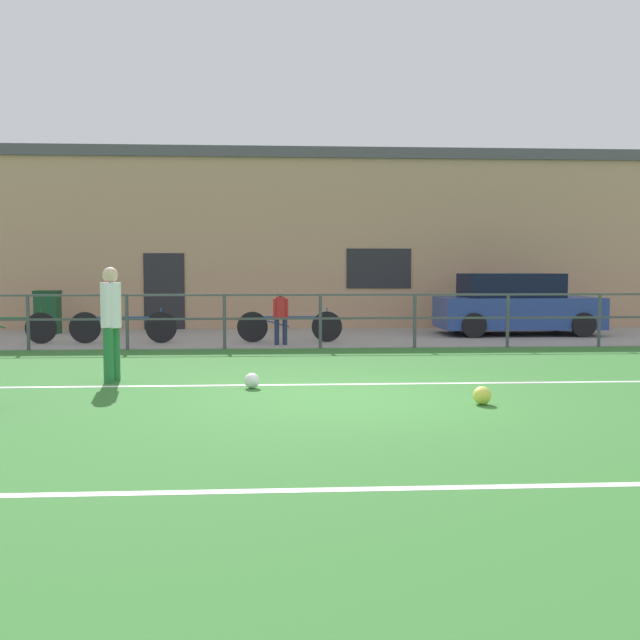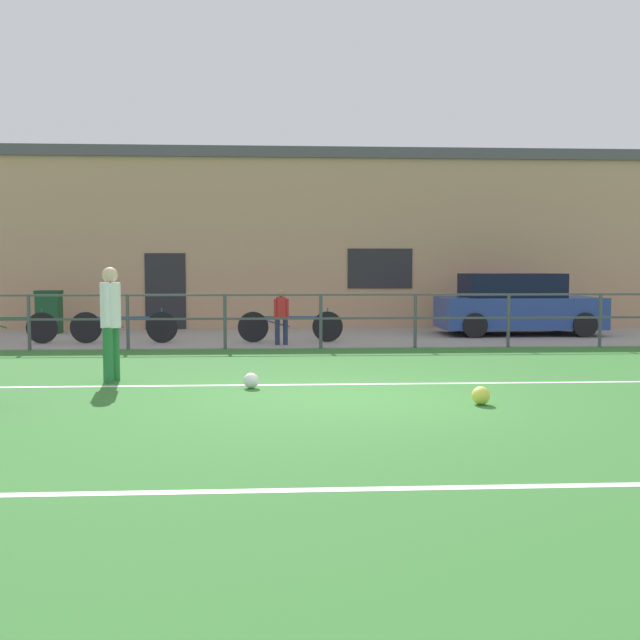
# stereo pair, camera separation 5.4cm
# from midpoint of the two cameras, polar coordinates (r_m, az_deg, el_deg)

# --- Properties ---
(ground) EXTENTS (60.00, 44.00, 0.04)m
(ground) POSITION_cam_midpoint_polar(r_m,az_deg,el_deg) (9.58, 2.06, -6.16)
(ground) COLOR #33702D
(field_line_touchline) EXTENTS (36.00, 0.11, 0.00)m
(field_line_touchline) POSITION_cam_midpoint_polar(r_m,az_deg,el_deg) (10.69, 1.47, -4.98)
(field_line_touchline) COLOR white
(field_line_touchline) RESTS_ON ground
(field_line_hash) EXTENTS (36.00, 0.11, 0.00)m
(field_line_hash) POSITION_cam_midpoint_polar(r_m,az_deg,el_deg) (5.75, 5.94, -12.82)
(field_line_hash) COLOR white
(field_line_hash) RESTS_ON ground
(pavement_strip) EXTENTS (48.00, 5.00, 0.02)m
(pavement_strip) POSITION_cam_midpoint_polar(r_m,az_deg,el_deg) (17.98, -0.54, -1.33)
(pavement_strip) COLOR gray
(pavement_strip) RESTS_ON ground
(perimeter_fence) EXTENTS (36.07, 0.07, 1.15)m
(perimeter_fence) POSITION_cam_midpoint_polar(r_m,az_deg,el_deg) (15.44, -0.07, 0.55)
(perimeter_fence) COLOR #474C51
(perimeter_fence) RESTS_ON ground
(clubhouse_facade) EXTENTS (28.00, 2.56, 5.01)m
(clubhouse_facade) POSITION_cam_midpoint_polar(r_m,az_deg,el_deg) (21.62, -1.05, 6.20)
(clubhouse_facade) COLOR tan
(clubhouse_facade) RESTS_ON ground
(player_striker) EXTENTS (0.30, 0.46, 1.69)m
(player_striker) POSITION_cam_midpoint_polar(r_m,az_deg,el_deg) (11.27, -15.97, 0.23)
(player_striker) COLOR #237038
(player_striker) RESTS_ON ground
(soccer_ball_match) EXTENTS (0.22, 0.22, 0.22)m
(soccer_ball_match) POSITION_cam_midpoint_polar(r_m,az_deg,el_deg) (10.35, -5.43, -4.70)
(soccer_ball_match) COLOR white
(soccer_ball_match) RESTS_ON ground
(soccer_ball_spare) EXTENTS (0.23, 0.23, 0.23)m
(soccer_ball_spare) POSITION_cam_midpoint_polar(r_m,az_deg,el_deg) (9.31, 12.25, -5.72)
(soccer_ball_spare) COLOR #E5E04C
(soccer_ball_spare) RESTS_ON ground
(spectator_child) EXTENTS (0.33, 0.21, 1.20)m
(spectator_child) POSITION_cam_midpoint_polar(r_m,az_deg,el_deg) (16.01, -3.15, 0.50)
(spectator_child) COLOR #232D4C
(spectator_child) RESTS_ON pavement_strip
(parked_car_red) EXTENTS (3.96, 1.90, 1.54)m
(parked_car_red) POSITION_cam_midpoint_polar(r_m,az_deg,el_deg) (19.23, 14.77, 1.09)
(parked_car_red) COLOR #28428E
(parked_car_red) RESTS_ON pavement_strip
(bicycle_parked_0) EXTENTS (2.19, 0.04, 0.78)m
(bicycle_parked_0) POSITION_cam_midpoint_polar(r_m,az_deg,el_deg) (17.67, -23.17, -0.54)
(bicycle_parked_0) COLOR black
(bicycle_parked_0) RESTS_ON pavement_strip
(bicycle_parked_1) EXTENTS (2.37, 0.04, 0.78)m
(bicycle_parked_1) POSITION_cam_midpoint_polar(r_m,az_deg,el_deg) (16.98, -15.07, -0.52)
(bicycle_parked_1) COLOR black
(bicycle_parked_1) RESTS_ON pavement_strip
(bicycle_parked_3) EXTENTS (2.37, 0.04, 0.78)m
(bicycle_parked_3) POSITION_cam_midpoint_polar(r_m,az_deg,el_deg) (16.64, -2.46, -0.48)
(bicycle_parked_3) COLOR black
(bicycle_parked_3) RESTS_ON pavement_strip
(trash_bin_0) EXTENTS (0.60, 0.51, 1.10)m
(trash_bin_0) POSITION_cam_midpoint_polar(r_m,az_deg,el_deg) (20.10, -20.36, 0.60)
(trash_bin_0) COLOR #194C28
(trash_bin_0) RESTS_ON pavement_strip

